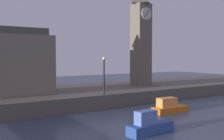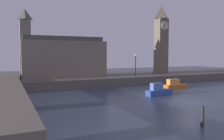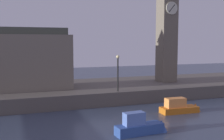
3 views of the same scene
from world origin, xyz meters
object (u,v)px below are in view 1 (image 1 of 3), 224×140
(streetlamp, at_px, (104,71))
(boat_tour_blue, at_px, (153,125))
(clock_tower, at_px, (141,34))
(boat_patrol_orange, at_px, (172,107))

(streetlamp, relative_size, boat_tour_blue, 0.92)
(clock_tower, relative_size, boat_tour_blue, 3.23)
(boat_patrol_orange, height_order, boat_tour_blue, boat_tour_blue)
(boat_tour_blue, bearing_deg, boat_patrol_orange, 34.44)
(clock_tower, relative_size, streetlamp, 3.50)
(boat_patrol_orange, bearing_deg, clock_tower, 67.38)
(streetlamp, bearing_deg, boat_tour_blue, -100.30)
(streetlamp, bearing_deg, boat_patrol_orange, -48.57)
(clock_tower, height_order, streetlamp, clock_tower)
(clock_tower, bearing_deg, boat_tour_blue, -126.20)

